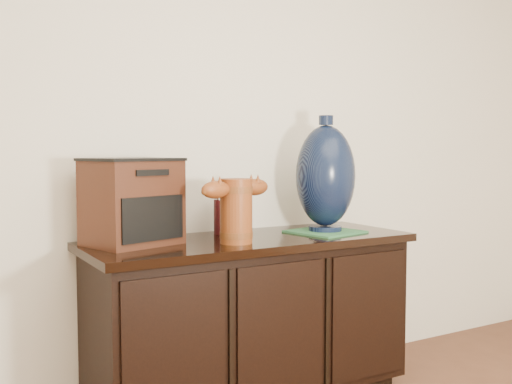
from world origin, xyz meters
TOP-DOWN VIEW (x-y plane):
  - sideboard at (0.00, 2.23)m, footprint 1.46×0.56m
  - terracotta_vessel at (-0.13, 2.12)m, footprint 0.38×0.17m
  - tv_radio at (-0.51, 2.30)m, footprint 0.42×0.37m
  - green_mat at (0.39, 2.19)m, footprint 0.34×0.34m
  - lamp_base at (0.39, 2.19)m, footprint 0.33×0.33m
  - spray_can at (-0.06, 2.40)m, footprint 0.06×0.06m

SIDE VIEW (x-z plane):
  - sideboard at x=0.00m, z-range 0.01..0.76m
  - green_mat at x=0.39m, z-range 0.76..0.76m
  - spray_can at x=-0.06m, z-range 0.75..0.94m
  - terracotta_vessel at x=-0.13m, z-range 0.77..1.04m
  - tv_radio at x=-0.51m, z-range 0.75..1.11m
  - lamp_base at x=0.39m, z-range 0.75..1.29m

